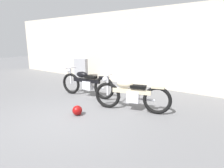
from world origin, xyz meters
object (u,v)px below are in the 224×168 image
motorcycle_black (86,83)px  stone_marker (81,70)px  motorcycle_cream (131,94)px  helmet (77,110)px

motorcycle_black → stone_marker: bearing=-47.9°
stone_marker → motorcycle_cream: size_ratio=0.52×
motorcycle_black → motorcycle_cream: bearing=164.2°
motorcycle_cream → stone_marker: bearing=-43.4°
motorcycle_black → motorcycle_cream: motorcycle_black is taller
stone_marker → motorcycle_black: (2.06, -1.78, -0.07)m
helmet → motorcycle_black: motorcycle_black is taller
motorcycle_black → motorcycle_cream: 2.01m
helmet → motorcycle_cream: bearing=49.5°
stone_marker → helmet: 4.47m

